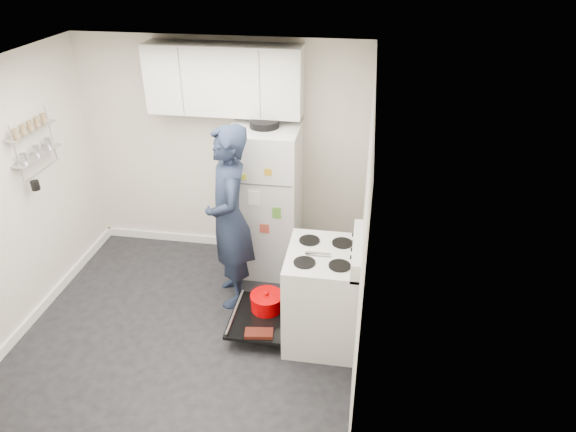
% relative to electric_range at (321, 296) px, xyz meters
% --- Properties ---
extents(room, '(3.21, 3.21, 2.51)m').
position_rel_electric_range_xyz_m(room, '(-1.29, -0.12, 0.74)').
color(room, black).
rests_on(room, ground).
extents(electric_range, '(0.66, 0.76, 1.10)m').
position_rel_electric_range_xyz_m(electric_range, '(0.00, 0.00, 0.00)').
color(electric_range, silver).
rests_on(electric_range, ground).
extents(open_oven_door, '(0.55, 0.70, 0.24)m').
position_rel_electric_range_xyz_m(open_oven_door, '(-0.56, 0.06, -0.27)').
color(open_oven_door, black).
rests_on(open_oven_door, ground).
extents(refrigerator, '(0.72, 0.74, 1.75)m').
position_rel_electric_range_xyz_m(refrigerator, '(-0.72, 1.10, 0.38)').
color(refrigerator, silver).
rests_on(refrigerator, ground).
extents(upper_cabinets, '(1.60, 0.33, 0.70)m').
position_rel_electric_range_xyz_m(upper_cabinets, '(-1.16, 1.28, 1.63)').
color(upper_cabinets, silver).
rests_on(upper_cabinets, room).
extents(wall_shelf_rack, '(0.14, 0.60, 0.61)m').
position_rel_electric_range_xyz_m(wall_shelf_rack, '(-2.78, 0.34, 1.21)').
color(wall_shelf_rack, '#B2B2B7').
rests_on(wall_shelf_rack, room).
extents(person, '(0.67, 0.81, 1.91)m').
position_rel_electric_range_xyz_m(person, '(-0.96, 0.46, 0.49)').
color(person, '#192238').
rests_on(person, ground).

